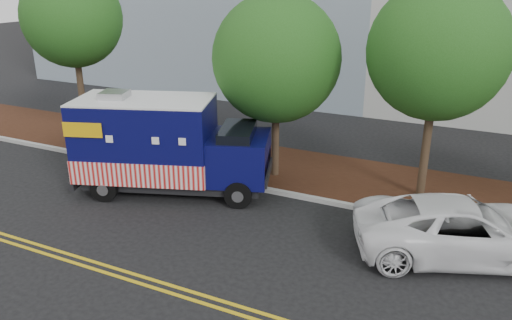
% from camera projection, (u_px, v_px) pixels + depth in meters
% --- Properties ---
extents(ground, '(120.00, 120.00, 0.00)m').
position_uv_depth(ground, '(207.00, 200.00, 16.09)').
color(ground, black).
rests_on(ground, ground).
extents(curb, '(120.00, 0.18, 0.15)m').
position_uv_depth(curb, '(228.00, 182.00, 17.25)').
color(curb, '#9E9E99').
rests_on(curb, ground).
extents(mulch_strip, '(120.00, 4.00, 0.15)m').
position_uv_depth(mulch_strip, '(255.00, 163.00, 19.02)').
color(mulch_strip, black).
rests_on(mulch_strip, ground).
extents(centerline_near, '(120.00, 0.10, 0.01)m').
position_uv_depth(centerline_near, '(115.00, 268.00, 12.33)').
color(centerline_near, gold).
rests_on(centerline_near, ground).
extents(centerline_far, '(120.00, 0.10, 0.01)m').
position_uv_depth(centerline_far, '(108.00, 273.00, 12.12)').
color(centerline_far, gold).
rests_on(centerline_far, ground).
extents(tree_a, '(3.88, 3.88, 7.18)m').
position_uv_depth(tree_a, '(72.00, 18.00, 19.53)').
color(tree_a, '#38281C').
rests_on(tree_a, ground).
extents(tree_b, '(4.24, 4.24, 6.36)m').
position_uv_depth(tree_b, '(277.00, 59.00, 16.33)').
color(tree_b, '#38281C').
rests_on(tree_b, ground).
extents(tree_c, '(4.11, 4.11, 6.81)m').
position_uv_depth(tree_c, '(438.00, 51.00, 14.46)').
color(tree_c, '#38281C').
rests_on(tree_c, ground).
extents(sign_post, '(0.06, 0.06, 2.40)m').
position_uv_depth(sign_post, '(187.00, 141.00, 17.95)').
color(sign_post, '#473828').
rests_on(sign_post, ground).
extents(food_truck, '(6.73, 4.23, 3.35)m').
position_uv_depth(food_truck, '(163.00, 148.00, 16.30)').
color(food_truck, black).
rests_on(food_truck, ground).
extents(white_car, '(5.97, 4.33, 1.51)m').
position_uv_depth(white_car, '(462.00, 229.00, 12.67)').
color(white_car, white).
rests_on(white_car, ground).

